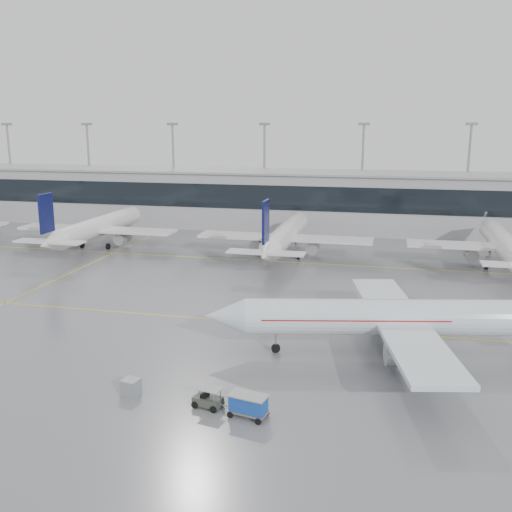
% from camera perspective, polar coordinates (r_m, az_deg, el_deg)
% --- Properties ---
extents(ground, '(320.00, 320.00, 0.00)m').
position_cam_1_polar(ground, '(66.26, -2.36, -6.49)').
color(ground, slate).
rests_on(ground, ground).
extents(taxi_line_main, '(120.00, 0.25, 0.01)m').
position_cam_1_polar(taxi_line_main, '(66.25, -2.36, -6.49)').
color(taxi_line_main, gold).
rests_on(taxi_line_main, ground).
extents(taxi_line_north, '(120.00, 0.25, 0.01)m').
position_cam_1_polar(taxi_line_north, '(94.35, 2.47, -0.57)').
color(taxi_line_north, gold).
rests_on(taxi_line_north, ground).
extents(taxi_line_cross, '(0.25, 60.00, 0.01)m').
position_cam_1_polar(taxi_line_cross, '(91.24, -18.24, -1.69)').
color(taxi_line_cross, gold).
rests_on(taxi_line_cross, ground).
extents(terminal, '(180.00, 15.00, 12.00)m').
position_cam_1_polar(terminal, '(124.38, 5.23, 5.49)').
color(terminal, '#97979A').
rests_on(terminal, ground).
extents(terminal_glass, '(180.00, 0.20, 5.00)m').
position_cam_1_polar(terminal_glass, '(116.78, 4.73, 5.75)').
color(terminal_glass, black).
rests_on(terminal_glass, ground).
extents(terminal_roof, '(182.00, 16.00, 0.40)m').
position_cam_1_polar(terminal_roof, '(123.73, 5.29, 8.33)').
color(terminal_roof, gray).
rests_on(terminal_roof, ground).
extents(light_masts, '(156.40, 1.00, 22.60)m').
position_cam_1_polar(light_masts, '(129.58, 5.67, 9.04)').
color(light_masts, gray).
rests_on(light_masts, ground).
extents(air_canada_jet, '(36.72, 29.84, 11.64)m').
position_cam_1_polar(air_canada_jet, '(57.57, 13.97, -6.03)').
color(air_canada_jet, silver).
rests_on(air_canada_jet, ground).
extents(parked_jet_b, '(29.64, 36.96, 11.72)m').
position_cam_1_polar(parked_jet_b, '(108.75, -15.60, 2.77)').
color(parked_jet_b, silver).
rests_on(parked_jet_b, ground).
extents(parked_jet_c, '(29.64, 36.96, 11.72)m').
position_cam_1_polar(parked_jet_c, '(97.12, 2.89, 2.05)').
color(parked_jet_c, silver).
rests_on(parked_jet_c, ground).
extents(parked_jet_d, '(29.64, 36.96, 11.72)m').
position_cam_1_polar(parked_jet_d, '(97.40, 23.60, 1.01)').
color(parked_jet_d, silver).
rests_on(parked_jet_d, ground).
extents(baggage_tug, '(3.51, 1.89, 1.67)m').
position_cam_1_polar(baggage_tug, '(47.12, -4.83, -14.19)').
color(baggage_tug, '#353B31').
rests_on(baggage_tug, ground).
extents(baggage_cart, '(3.26, 2.25, 1.84)m').
position_cam_1_polar(baggage_cart, '(45.36, -0.78, -14.58)').
color(baggage_cart, gray).
rests_on(baggage_cart, ground).
extents(gse_unit, '(1.59, 1.52, 1.36)m').
position_cam_1_polar(gse_unit, '(49.97, -12.41, -12.68)').
color(gse_unit, gray).
rests_on(gse_unit, ground).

